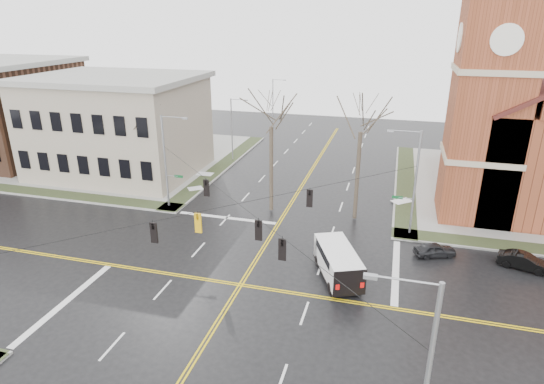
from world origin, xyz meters
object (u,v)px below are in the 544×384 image
(signal_pole_se, at_px, (422,378))
(streetlight_north_b, at_px, (274,101))
(parked_car_b, at_px, (524,261))
(tree_nw_far, at_px, (140,121))
(tree_nw_near, at_px, (271,121))
(signal_pole_ne, at_px, (413,180))
(streetlight_north_a, at_px, (233,127))
(tree_ne, at_px, (361,126))
(signal_pole_nw, at_px, (167,159))
(parked_car_a, at_px, (435,250))
(cargo_van, at_px, (337,260))

(signal_pole_se, height_order, streetlight_north_b, signal_pole_se)
(parked_car_b, distance_m, tree_nw_far, 36.45)
(tree_nw_near, bearing_deg, signal_pole_se, -62.71)
(signal_pole_se, xyz_separation_m, streetlight_north_b, (-21.97, 59.50, -0.48))
(signal_pole_ne, bearing_deg, streetlight_north_a, 143.10)
(signal_pole_se, bearing_deg, tree_nw_near, 117.29)
(tree_ne, bearing_deg, signal_pole_nw, -174.08)
(signal_pole_nw, bearing_deg, tree_nw_near, 9.67)
(tree_nw_far, distance_m, tree_ne, 22.10)
(parked_car_a, relative_size, parked_car_b, 0.89)
(cargo_van, xyz_separation_m, tree_ne, (0.27, 10.28, 7.54))
(parked_car_a, xyz_separation_m, tree_nw_near, (-14.79, 5.18, 8.29))
(streetlight_north_b, bearing_deg, tree_nw_near, -75.14)
(streetlight_north_a, bearing_deg, tree_nw_near, -58.05)
(signal_pole_nw, bearing_deg, cargo_van, -25.54)
(streetlight_north_b, height_order, tree_ne, tree_ne)
(signal_pole_se, relative_size, parked_car_b, 2.46)
(signal_pole_ne, distance_m, tree_ne, 6.40)
(parked_car_a, relative_size, tree_ne, 0.27)
(streetlight_north_b, relative_size, parked_car_a, 2.46)
(signal_pole_ne, xyz_separation_m, tree_ne, (-4.74, 1.86, 3.89))
(parked_car_a, distance_m, tree_nw_near, 17.73)
(signal_pole_ne, distance_m, tree_nw_far, 27.08)
(signal_pole_se, xyz_separation_m, parked_car_b, (8.35, 19.25, -4.35))
(signal_pole_se, relative_size, streetlight_north_a, 1.12)
(streetlight_north_a, height_order, parked_car_b, streetlight_north_a)
(streetlight_north_a, xyz_separation_m, tree_nw_far, (-4.82, -13.79, 3.32))
(signal_pole_nw, distance_m, parked_car_a, 25.32)
(signal_pole_ne, height_order, streetlight_north_a, signal_pole_ne)
(tree_nw_near, bearing_deg, streetlight_north_a, 121.95)
(streetlight_north_a, xyz_separation_m, parked_car_b, (30.32, -20.25, -3.87))
(signal_pole_ne, xyz_separation_m, tree_nw_far, (-26.80, 2.71, 2.83))
(signal_pole_ne, bearing_deg, streetlight_north_b, 121.05)
(parked_car_a, bearing_deg, streetlight_north_a, 28.45)
(streetlight_north_a, xyz_separation_m, tree_nw_near, (9.24, -14.81, 4.38))
(signal_pole_ne, height_order, tree_ne, tree_ne)
(cargo_van, bearing_deg, signal_pole_nw, 130.97)
(cargo_van, bearing_deg, signal_pole_ne, 35.78)
(signal_pole_ne, xyz_separation_m, streetlight_north_b, (-21.97, 36.50, -0.48))
(signal_pole_ne, height_order, tree_nw_far, tree_nw_far)
(signal_pole_nw, height_order, tree_ne, tree_ne)
(signal_pole_nw, bearing_deg, tree_ne, 5.92)
(signal_pole_nw, height_order, parked_car_b, signal_pole_nw)
(signal_pole_nw, bearing_deg, signal_pole_se, -45.45)
(streetlight_north_b, distance_m, tree_nw_near, 36.28)
(signal_pole_ne, xyz_separation_m, parked_car_b, (8.35, -3.75, -4.35))
(streetlight_north_a, relative_size, tree_ne, 0.65)
(cargo_van, xyz_separation_m, parked_car_a, (7.06, 4.93, -0.75))
(signal_pole_ne, height_order, signal_pole_se, same)
(signal_pole_se, bearing_deg, signal_pole_nw, 134.55)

